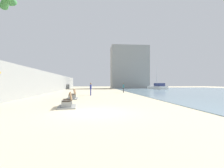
{
  "coord_description": "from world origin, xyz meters",
  "views": [
    {
      "loc": [
        0.05,
        -9.14,
        1.54
      ],
      "look_at": [
        2.65,
        15.59,
        1.46
      ],
      "focal_mm": 27.32,
      "sensor_mm": 36.0,
      "label": 1
    }
  ],
  "objects_px": {
    "boat_outer": "(158,87)",
    "person_standing": "(91,88)",
    "person_walking": "(123,87)",
    "bench_far": "(73,97)",
    "bench_near": "(68,104)"
  },
  "relations": [
    {
      "from": "bench_far",
      "to": "person_walking",
      "type": "height_order",
      "value": "person_walking"
    },
    {
      "from": "person_standing",
      "to": "boat_outer",
      "type": "relative_size",
      "value": 0.24
    },
    {
      "from": "person_walking",
      "to": "boat_outer",
      "type": "height_order",
      "value": "boat_outer"
    },
    {
      "from": "person_walking",
      "to": "bench_far",
      "type": "bearing_deg",
      "value": -122.43
    },
    {
      "from": "bench_near",
      "to": "person_walking",
      "type": "xyz_separation_m",
      "value": [
        6.65,
        17.1,
        0.72
      ]
    },
    {
      "from": "person_walking",
      "to": "person_standing",
      "type": "relative_size",
      "value": 1.01
    },
    {
      "from": "bench_far",
      "to": "boat_outer",
      "type": "relative_size",
      "value": 0.32
    },
    {
      "from": "person_walking",
      "to": "person_standing",
      "type": "xyz_separation_m",
      "value": [
        -5.37,
        -6.48,
        -0.01
      ]
    },
    {
      "from": "bench_far",
      "to": "person_standing",
      "type": "distance_m",
      "value": 5.0
    },
    {
      "from": "bench_far",
      "to": "person_walking",
      "type": "bearing_deg",
      "value": 57.57
    },
    {
      "from": "boat_outer",
      "to": "person_standing",
      "type": "bearing_deg",
      "value": -128.06
    },
    {
      "from": "bench_far",
      "to": "person_standing",
      "type": "xyz_separation_m",
      "value": [
        1.7,
        4.65,
        0.71
      ]
    },
    {
      "from": "bench_near",
      "to": "person_standing",
      "type": "height_order",
      "value": "person_standing"
    },
    {
      "from": "bench_far",
      "to": "person_standing",
      "type": "relative_size",
      "value": 1.32
    },
    {
      "from": "person_standing",
      "to": "boat_outer",
      "type": "distance_m",
      "value": 28.35
    }
  ]
}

